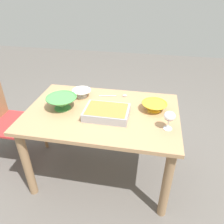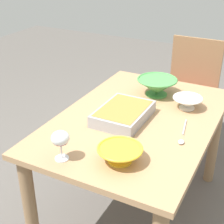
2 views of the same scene
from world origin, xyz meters
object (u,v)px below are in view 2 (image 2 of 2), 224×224
small_bowl (120,153)px  serving_bowl (187,102)px  chair (190,91)px  wine_glass (60,140)px  casserole_dish (123,113)px  mixing_bowl (157,86)px  dining_table (137,135)px  serving_spoon (182,136)px

small_bowl → serving_bowl: (-0.67, 0.12, -0.00)m
chair → wine_glass: bearing=-7.1°
casserole_dish → mixing_bowl: bearing=173.0°
chair → serving_bowl: bearing=12.8°
casserole_dish → serving_bowl: (-0.30, 0.28, 0.00)m
dining_table → chair: 1.01m
chair → small_bowl: bearing=2.2°
casserole_dish → serving_bowl: serving_bowl is taller
chair → casserole_dish: (1.06, -0.11, 0.26)m
chair → serving_spoon: 1.15m
dining_table → serving_bowl: bearing=138.2°
chair → small_bowl: (1.44, 0.05, 0.26)m
chair → wine_glass: chair is taller
chair → small_bowl: 1.46m
wine_glass → serving_spoon: 0.64m
chair → serving_spoon: size_ratio=3.47×
casserole_dish → mixing_bowl: 0.40m
dining_table → wine_glass: bearing=-15.5°
small_bowl → dining_table: bearing=-167.2°
serving_bowl → wine_glass: bearing=-25.1°
casserole_dish → wine_glass: bearing=-9.9°
serving_bowl → serving_spoon: bearing=12.6°
serving_spoon → casserole_dish: bearing=-96.2°
wine_glass → serving_bowl: (-0.78, 0.37, -0.06)m
dining_table → chair: bearing=177.5°
wine_glass → serving_spoon: bearing=135.1°
mixing_bowl → serving_spoon: mixing_bowl is taller
small_bowl → serving_spoon: 0.39m
dining_table → mixing_bowl: bearing=-177.4°
casserole_dish → mixing_bowl: (-0.40, 0.05, 0.02)m
small_bowl → casserole_dish: bearing=-156.6°
dining_table → serving_bowl: serving_bowl is taller
dining_table → casserole_dish: (0.06, -0.06, 0.16)m
dining_table → small_bowl: 0.47m
mixing_bowl → serving_spoon: (0.44, 0.31, -0.06)m
dining_table → serving_spoon: (0.09, 0.29, 0.13)m
serving_spoon → small_bowl: bearing=-30.1°
mixing_bowl → small_bowl: (0.78, 0.11, -0.02)m
dining_table → wine_glass: wine_glass is taller
wine_glass → serving_spoon: (-0.45, 0.44, -0.10)m
mixing_bowl → serving_spoon: size_ratio=0.98×
casserole_dish → small_bowl: bearing=23.4°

